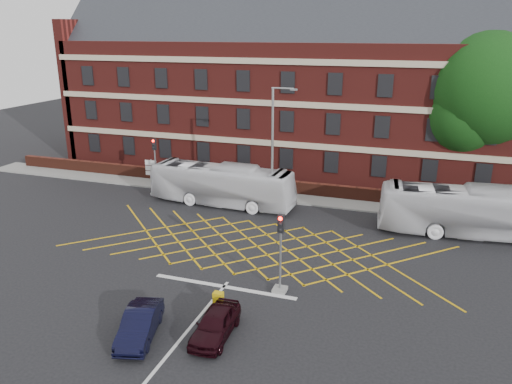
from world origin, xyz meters
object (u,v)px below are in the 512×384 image
(car_navy, at_px, (140,324))
(bus_right, at_px, (472,211))
(bus_left, at_px, (222,185))
(traffic_light_far, at_px, (156,168))
(car_maroon, at_px, (215,324))
(deciduous_tree, at_px, (485,98))
(traffic_light_near, at_px, (280,261))
(direction_signs, at_px, (151,168))
(utility_cabinet, at_px, (218,301))
(street_lamp, at_px, (273,171))

(car_navy, bearing_deg, bus_right, 33.84)
(bus_left, relative_size, traffic_light_far, 2.67)
(car_maroon, height_order, deciduous_tree, deciduous_tree)
(traffic_light_near, distance_m, direction_signs, 21.91)
(bus_left, distance_m, car_navy, 17.94)
(direction_signs, xyz_separation_m, utility_cabinet, (13.81, -17.49, -0.91))
(street_lamp, relative_size, utility_cabinet, 9.80)
(street_lamp, bearing_deg, traffic_light_near, -71.15)
(traffic_light_near, distance_m, street_lamp, 12.14)
(bus_right, bearing_deg, street_lamp, 83.87)
(traffic_light_far, bearing_deg, car_navy, -62.25)
(car_maroon, bearing_deg, direction_signs, 124.31)
(car_navy, xyz_separation_m, street_lamp, (0.85, 17.30, 2.57))
(traffic_light_near, height_order, direction_signs, traffic_light_near)
(traffic_light_near, bearing_deg, direction_signs, 137.49)
(car_maroon, distance_m, utility_cabinet, 2.21)
(traffic_light_near, distance_m, traffic_light_far, 20.63)
(bus_right, distance_m, street_lamp, 13.80)
(street_lamp, distance_m, utility_cabinet, 14.45)
(car_navy, xyz_separation_m, traffic_light_near, (4.74, 5.89, 1.13))
(bus_left, relative_size, car_maroon, 3.12)
(car_navy, distance_m, car_maroon, 3.35)
(bus_right, height_order, deciduous_tree, deciduous_tree)
(car_maroon, distance_m, traffic_light_far, 23.17)
(deciduous_tree, relative_size, traffic_light_near, 3.06)
(car_navy, distance_m, street_lamp, 17.51)
(bus_left, bearing_deg, traffic_light_far, 75.13)
(car_maroon, xyz_separation_m, traffic_light_far, (-13.59, 18.72, 1.14))
(traffic_light_near, xyz_separation_m, utility_cabinet, (-2.34, -2.69, -1.29))
(car_navy, relative_size, traffic_light_far, 0.89)
(bus_left, bearing_deg, car_navy, -166.45)
(bus_right, xyz_separation_m, traffic_light_far, (-25.01, 2.65, 0.10))
(car_navy, height_order, direction_signs, direction_signs)
(car_navy, xyz_separation_m, traffic_light_far, (-10.44, 19.85, 1.13))
(traffic_light_near, bearing_deg, bus_left, 124.70)
(deciduous_tree, xyz_separation_m, direction_signs, (-26.73, -6.41, -6.49))
(traffic_light_near, height_order, street_lamp, street_lamp)
(car_navy, distance_m, deciduous_tree, 31.97)
(car_maroon, height_order, traffic_light_far, traffic_light_far)
(deciduous_tree, bearing_deg, bus_left, -153.02)
(bus_left, height_order, traffic_light_far, traffic_light_far)
(car_maroon, height_order, street_lamp, street_lamp)
(bus_right, xyz_separation_m, direction_signs, (-25.97, 3.50, -0.29))
(direction_signs, relative_size, utility_cabinet, 2.34)
(bus_right, relative_size, traffic_light_far, 2.80)
(bus_left, xyz_separation_m, utility_cabinet, (5.77, -14.39, -1.12))
(bus_right, bearing_deg, bus_left, 83.03)
(car_navy, xyz_separation_m, car_maroon, (3.15, 1.12, -0.01))
(car_maroon, distance_m, traffic_light_near, 5.16)
(deciduous_tree, bearing_deg, car_navy, -119.48)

